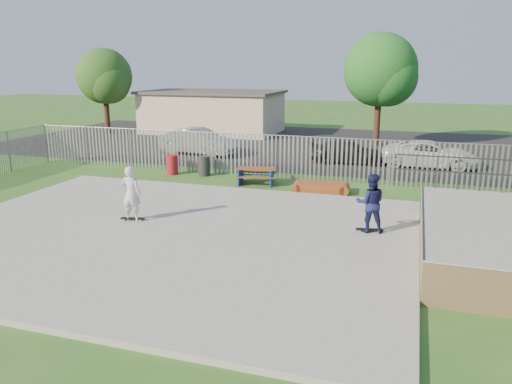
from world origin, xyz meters
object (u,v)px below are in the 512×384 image
(trash_bin_red, at_px, (172,165))
(tree_mid, at_px, (380,70))
(funbox, at_px, (321,188))
(skater_navy, at_px, (371,203))
(car_white, at_px, (430,154))
(car_silver, at_px, (198,141))
(picnic_table, at_px, (256,176))
(skater_white, at_px, (131,193))
(tree_left, at_px, (104,76))
(car_dark, at_px, (348,152))
(trash_bin_grey, at_px, (204,166))

(trash_bin_red, bearing_deg, tree_mid, 54.17)
(funbox, bearing_deg, skater_navy, -69.62)
(car_white, bearing_deg, car_silver, 93.61)
(picnic_table, distance_m, skater_navy, 7.87)
(funbox, height_order, car_silver, car_silver)
(picnic_table, xyz_separation_m, skater_white, (-2.14, -6.84, 0.71))
(car_white, distance_m, skater_navy, 12.00)
(picnic_table, height_order, skater_navy, skater_navy)
(picnic_table, relative_size, skater_navy, 1.04)
(car_silver, bearing_deg, tree_left, 66.85)
(trash_bin_red, distance_m, skater_white, 7.85)
(skater_white, bearing_deg, picnic_table, -111.45)
(funbox, height_order, tree_left, tree_left)
(tree_mid, xyz_separation_m, skater_white, (-6.35, -19.49, -3.75))
(skater_navy, bearing_deg, car_silver, -57.22)
(car_dark, distance_m, tree_mid, 7.90)
(funbox, relative_size, car_silver, 0.44)
(car_silver, relative_size, skater_navy, 2.53)
(car_dark, xyz_separation_m, tree_left, (-19.27, 6.41, 3.66))
(car_dark, relative_size, skater_white, 2.26)
(trash_bin_red, height_order, car_white, car_white)
(picnic_table, bearing_deg, car_white, 30.03)
(car_silver, bearing_deg, skater_navy, -128.03)
(funbox, height_order, trash_bin_red, trash_bin_red)
(picnic_table, distance_m, skater_white, 7.21)
(car_silver, bearing_deg, car_white, -80.33)
(tree_left, bearing_deg, funbox, -34.47)
(trash_bin_grey, height_order, tree_mid, tree_mid)
(funbox, xyz_separation_m, car_white, (4.42, 6.85, 0.50))
(car_silver, distance_m, skater_navy, 15.93)
(tree_left, xyz_separation_m, tree_mid, (20.19, 0.23, 0.53))
(car_white, bearing_deg, funbox, 149.61)
(car_white, xyz_separation_m, tree_mid, (-3.25, 6.44, 4.13))
(skater_white, bearing_deg, car_silver, -79.43)
(trash_bin_grey, bearing_deg, tree_left, 138.50)
(picnic_table, bearing_deg, skater_white, -117.19)
(picnic_table, xyz_separation_m, tree_mid, (4.20, 12.65, 4.46))
(tree_mid, bearing_deg, tree_left, -179.35)
(car_dark, bearing_deg, trash_bin_red, 118.57)
(car_white, distance_m, tree_left, 24.52)
(picnic_table, relative_size, car_silver, 0.41)
(funbox, relative_size, trash_bin_red, 2.14)
(funbox, xyz_separation_m, skater_white, (-5.18, -6.21, 0.87))
(funbox, bearing_deg, tree_mid, 79.19)
(car_silver, bearing_deg, skater_white, -156.88)
(trash_bin_red, distance_m, skater_navy, 11.77)
(picnic_table, height_order, car_dark, car_dark)
(trash_bin_red, xyz_separation_m, car_dark, (7.76, 5.39, 0.15))
(car_white, bearing_deg, picnic_table, 132.25)
(skater_white, bearing_deg, tree_left, -58.35)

